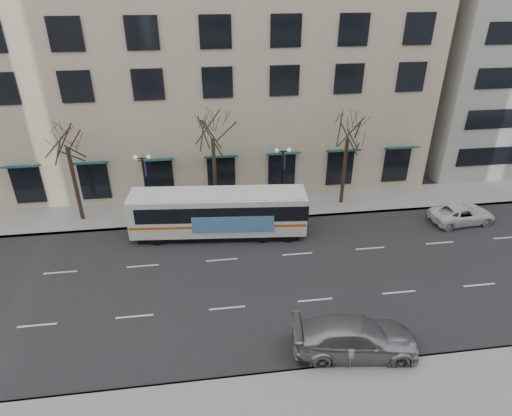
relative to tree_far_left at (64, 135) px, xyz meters
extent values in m
plane|color=black|center=(10.00, -8.80, -6.70)|extent=(160.00, 160.00, 0.00)
cube|color=gray|center=(15.00, 0.20, -6.62)|extent=(80.00, 4.00, 0.15)
cube|color=#C5B196|center=(8.00, 12.20, 5.30)|extent=(40.00, 20.00, 24.00)
cylinder|color=black|center=(0.00, 0.00, -3.83)|extent=(0.28, 0.28, 5.74)
cylinder|color=black|center=(10.00, 0.00, -3.72)|extent=(0.28, 0.28, 5.95)
cylinder|color=black|center=(20.00, 0.00, -3.97)|extent=(0.28, 0.28, 5.46)
cylinder|color=black|center=(5.00, -0.60, -4.20)|extent=(0.16, 0.16, 5.00)
cylinder|color=black|center=(5.00, -0.60, -6.55)|extent=(0.36, 0.36, 0.30)
cube|color=black|center=(5.00, -0.60, -1.75)|extent=(0.90, 0.06, 0.06)
sphere|color=silver|center=(4.55, -0.60, -1.65)|extent=(0.32, 0.32, 0.32)
sphere|color=silver|center=(5.45, -0.60, -1.65)|extent=(0.32, 0.32, 0.32)
cube|color=#40217C|center=(5.12, -0.60, -2.60)|extent=(0.04, 0.45, 1.00)
cylinder|color=black|center=(15.00, -0.60, -4.20)|extent=(0.16, 0.16, 5.00)
cylinder|color=black|center=(15.00, -0.60, -6.55)|extent=(0.36, 0.36, 0.30)
cube|color=black|center=(15.00, -0.60, -1.75)|extent=(0.90, 0.06, 0.06)
sphere|color=silver|center=(14.55, -0.60, -1.65)|extent=(0.32, 0.32, 0.32)
sphere|color=silver|center=(15.45, -0.60, -1.65)|extent=(0.32, 0.32, 0.32)
cube|color=#40217C|center=(15.12, -0.60, -2.60)|extent=(0.04, 0.45, 1.00)
cube|color=silver|center=(10.04, -3.33, -4.87)|extent=(12.18, 3.67, 2.75)
cube|color=black|center=(10.04, -3.33, -6.42)|extent=(11.20, 3.28, 0.45)
cube|color=black|center=(10.34, -3.36, -4.45)|extent=(11.71, 3.67, 1.10)
cube|color=#CF5613|center=(10.04, -3.33, -5.35)|extent=(12.06, 3.69, 0.18)
cube|color=#4D84BB|center=(10.92, -4.75, -5.15)|extent=(5.48, 0.56, 1.20)
cube|color=silver|center=(10.04, -3.33, -3.47)|extent=(11.56, 3.36, 0.08)
cylinder|color=black|center=(5.76, -4.10, -6.20)|extent=(1.02, 0.37, 1.00)
cylinder|color=black|center=(5.96, -1.81, -6.20)|extent=(1.02, 0.37, 1.00)
cylinder|color=black|center=(12.92, -4.75, -6.20)|extent=(1.02, 0.37, 1.00)
cylinder|color=black|center=(13.13, -2.46, -6.20)|extent=(1.02, 0.37, 1.00)
cylinder|color=black|center=(14.71, -4.91, -6.20)|extent=(1.02, 0.37, 1.00)
cylinder|color=black|center=(14.92, -2.62, -6.20)|extent=(1.02, 0.37, 1.00)
imported|color=#95989C|center=(15.92, -15.00, -5.82)|extent=(6.34, 3.22, 1.76)
imported|color=silver|center=(27.96, -4.00, -6.04)|extent=(4.94, 2.59, 1.33)
cylinder|color=gray|center=(15.29, -16.10, -6.15)|extent=(0.07, 0.07, 0.79)
cube|color=gray|center=(15.29, -16.10, -5.62)|extent=(0.27, 0.19, 0.44)
cube|color=blue|center=(15.30, -16.18, -5.56)|extent=(0.12, 0.03, 0.16)
camera|label=1|loc=(9.17, -29.25, 9.44)|focal=30.00mm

